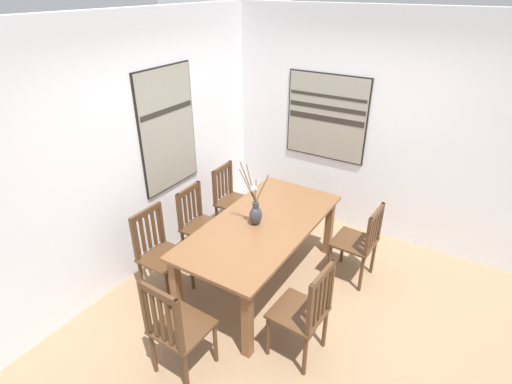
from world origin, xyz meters
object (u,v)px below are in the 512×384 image
object	(u,v)px
chair_0	(360,241)
chair_2	(160,252)
chair_4	(305,310)
chair_5	(232,199)
painting_on_side_wall	(326,117)
centerpiece_vase	(255,212)
chair_3	(200,223)
painting_on_back_wall	(168,130)
dining_table	(262,232)
chair_1	(176,327)

from	to	relation	value
chair_0	chair_2	bearing A→B (deg)	127.42
chair_4	chair_5	xyz separation A→B (m)	(1.28, 1.63, -0.02)
painting_on_side_wall	chair_2	bearing A→B (deg)	161.06
painting_on_side_wall	chair_0	bearing A→B (deg)	-138.34
centerpiece_vase	chair_5	distance (m)	1.13
chair_3	chair_4	bearing A→B (deg)	-110.98
painting_on_back_wall	chair_4	bearing A→B (deg)	-109.57
dining_table	chair_5	bearing A→B (deg)	51.71
chair_0	painting_on_side_wall	xyz separation A→B (m)	(0.99, 0.88, 0.94)
chair_1	painting_on_back_wall	distance (m)	2.16
chair_1	chair_5	size ratio (longest dim) A/B	1.08
centerpiece_vase	chair_2	world-z (taller)	centerpiece_vase
dining_table	chair_4	size ratio (longest dim) A/B	2.00
chair_0	chair_5	xyz separation A→B (m)	(0.05, 1.67, 0.00)
chair_0	painting_on_side_wall	world-z (taller)	painting_on_side_wall
chair_2	painting_on_back_wall	xyz separation A→B (m)	(0.77, 0.47, 0.98)
chair_2	painting_on_side_wall	size ratio (longest dim) A/B	0.89
chair_5	painting_on_side_wall	xyz separation A→B (m)	(0.94, -0.80, 0.94)
dining_table	painting_on_back_wall	xyz separation A→B (m)	(0.12, 1.28, 0.82)
dining_table	painting_on_side_wall	world-z (taller)	painting_on_side_wall
painting_on_back_wall	painting_on_side_wall	bearing A→B (deg)	-39.89
chair_1	painting_on_back_wall	size ratio (longest dim) A/B	0.72
chair_1	chair_0	bearing A→B (deg)	-23.15
chair_0	painting_on_back_wall	world-z (taller)	painting_on_back_wall
dining_table	painting_on_side_wall	size ratio (longest dim) A/B	1.82
chair_3	painting_on_side_wall	distance (m)	2.01
chair_5	painting_on_side_wall	bearing A→B (deg)	-40.26
chair_0	chair_5	distance (m)	1.68
painting_on_back_wall	painting_on_side_wall	size ratio (longest dim) A/B	1.27
centerpiece_vase	chair_3	xyz separation A→B (m)	(0.04, 0.76, -0.41)
chair_0	chair_5	world-z (taller)	chair_5
chair_4	chair_0	bearing A→B (deg)	-2.12
dining_table	chair_1	bearing A→B (deg)	-179.43
dining_table	painting_on_back_wall	world-z (taller)	painting_on_back_wall
dining_table	chair_4	bearing A→B (deg)	-127.98
chair_4	chair_3	bearing A→B (deg)	69.02
chair_1	chair_4	bearing A→B (deg)	-48.06
chair_5	chair_4	bearing A→B (deg)	-128.14
painting_on_back_wall	chair_5	bearing A→B (deg)	-39.23
centerpiece_vase	chair_3	distance (m)	0.87
chair_0	chair_4	distance (m)	1.23
painting_on_side_wall	centerpiece_vase	bearing A→B (deg)	179.60
chair_1	chair_4	size ratio (longest dim) A/B	1.01
centerpiece_vase	chair_2	bearing A→B (deg)	128.65
painting_on_side_wall	chair_5	bearing A→B (deg)	139.74
dining_table	painting_on_side_wall	distance (m)	1.78
centerpiece_vase	chair_1	xyz separation A→B (m)	(-1.28, -0.06, -0.38)
chair_3	painting_on_side_wall	xyz separation A→B (m)	(1.60, -0.78, 0.94)
chair_1	chair_2	bearing A→B (deg)	50.63
chair_4	chair_1	bearing A→B (deg)	131.94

